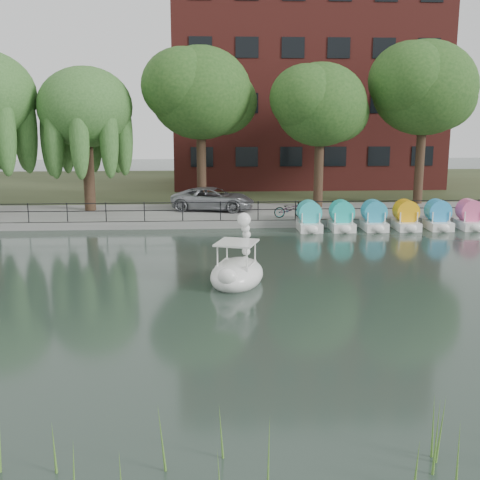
{
  "coord_description": "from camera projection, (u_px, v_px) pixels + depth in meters",
  "views": [
    {
      "loc": [
        -0.79,
        -18.16,
        6.08
      ],
      "look_at": [
        0.5,
        4.0,
        1.3
      ],
      "focal_mm": 45.0,
      "sensor_mm": 36.0,
      "label": 1
    }
  ],
  "objects": [
    {
      "name": "ground_plane",
      "position": [
        232.0,
        307.0,
        19.05
      ],
      "size": [
        120.0,
        120.0,
        0.0
      ],
      "primitive_type": "plane",
      "color": "#394C42"
    },
    {
      "name": "promenade",
      "position": [
        219.0,
        215.0,
        34.62
      ],
      "size": [
        40.0,
        6.0,
        0.4
      ],
      "primitive_type": "cube",
      "color": "gray",
      "rests_on": "ground_plane"
    },
    {
      "name": "kerb",
      "position": [
        221.0,
        224.0,
        31.74
      ],
      "size": [
        40.0,
        0.25,
        0.4
      ],
      "primitive_type": "cube",
      "color": "gray",
      "rests_on": "ground_plane"
    },
    {
      "name": "land_strip",
      "position": [
        215.0,
        186.0,
        48.29
      ],
      "size": [
        60.0,
        22.0,
        0.36
      ],
      "primitive_type": "cube",
      "color": "#47512D",
      "rests_on": "ground_plane"
    },
    {
      "name": "railing",
      "position": [
        220.0,
        206.0,
        31.74
      ],
      "size": [
        32.0,
        0.05,
        1.0
      ],
      "color": "black",
      "rests_on": "promenade"
    },
    {
      "name": "apartment_building",
      "position": [
        304.0,
        68.0,
        46.72
      ],
      "size": [
        20.0,
        10.07,
        18.0
      ],
      "color": "#4C1E16",
      "rests_on": "land_strip"
    },
    {
      "name": "willow_mid",
      "position": [
        85.0,
        108.0,
        33.89
      ],
      "size": [
        5.32,
        5.32,
        8.15
      ],
      "color": "#473323",
      "rests_on": "promenade"
    },
    {
      "name": "broadleaf_center",
      "position": [
        200.0,
        94.0,
        35.07
      ],
      "size": [
        6.0,
        6.0,
        9.25
      ],
      "color": "#473323",
      "rests_on": "promenade"
    },
    {
      "name": "broadleaf_right",
      "position": [
        320.0,
        105.0,
        35.12
      ],
      "size": [
        5.4,
        5.4,
        8.32
      ],
      "color": "#473323",
      "rests_on": "promenade"
    },
    {
      "name": "broadleaf_far",
      "position": [
        424.0,
        88.0,
        36.25
      ],
      "size": [
        6.3,
        6.3,
        9.71
      ],
      "color": "#473323",
      "rests_on": "promenade"
    },
    {
      "name": "minivan",
      "position": [
        213.0,
        197.0,
        34.95
      ],
      "size": [
        3.65,
        5.89,
        1.52
      ],
      "primitive_type": "imported",
      "rotation": [
        0.0,
        0.0,
        1.35
      ],
      "color": "gray",
      "rests_on": "promenade"
    },
    {
      "name": "bicycle",
      "position": [
        290.0,
        208.0,
        32.56
      ],
      "size": [
        0.63,
        1.73,
        1.0
      ],
      "primitive_type": "imported",
      "rotation": [
        0.0,
        0.0,
        1.59
      ],
      "color": "gray",
      "rests_on": "promenade"
    },
    {
      "name": "swan_boat",
      "position": [
        237.0,
        269.0,
        21.55
      ],
      "size": [
        2.63,
        3.29,
        2.43
      ],
      "rotation": [
        0.0,
        0.0,
        -0.33
      ],
      "color": "white",
      "rests_on": "ground_plane"
    },
    {
      "name": "pedal_boat_row",
      "position": [
        390.0,
        218.0,
        31.34
      ],
      "size": [
        9.65,
        1.7,
        1.4
      ],
      "color": "white",
      "rests_on": "ground_plane"
    },
    {
      "name": "reed_bank",
      "position": [
        380.0,
        455.0,
        9.76
      ],
      "size": [
        24.0,
        2.4,
        1.2
      ],
      "color": "#669938",
      "rests_on": "ground_plane"
    }
  ]
}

